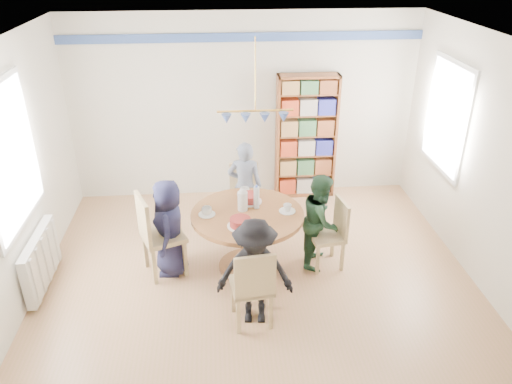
{
  "coord_description": "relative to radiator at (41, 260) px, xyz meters",
  "views": [
    {
      "loc": [
        -0.41,
        -4.48,
        3.56
      ],
      "look_at": [
        0.0,
        0.4,
        1.05
      ],
      "focal_mm": 35.0,
      "sensor_mm": 36.0,
      "label": 1
    }
  ],
  "objects": [
    {
      "name": "ground",
      "position": [
        2.42,
        -0.3,
        -0.35
      ],
      "size": [
        5.0,
        5.0,
        0.0
      ],
      "primitive_type": "plane",
      "color": "tan"
    },
    {
      "name": "room_shell",
      "position": [
        2.16,
        0.57,
        1.3
      ],
      "size": [
        5.0,
        5.0,
        5.0
      ],
      "color": "white",
      "rests_on": "ground"
    },
    {
      "name": "radiator",
      "position": [
        0.0,
        0.0,
        0.0
      ],
      "size": [
        0.12,
        1.0,
        0.6
      ],
      "color": "silver",
      "rests_on": "ground"
    },
    {
      "name": "dining_table",
      "position": [
        2.32,
        0.17,
        0.21
      ],
      "size": [
        1.3,
        1.3,
        0.75
      ],
      "color": "brown",
      "rests_on": "ground"
    },
    {
      "name": "chair_left",
      "position": [
        1.27,
        0.14,
        0.22
      ],
      "size": [
        0.59,
        0.59,
        1.03
      ],
      "color": "tan",
      "rests_on": "ground"
    },
    {
      "name": "chair_right",
      "position": [
        3.33,
        0.15,
        0.12
      ],
      "size": [
        0.44,
        0.44,
        0.86
      ],
      "color": "tan",
      "rests_on": "ground"
    },
    {
      "name": "chair_far",
      "position": [
        2.36,
        1.21,
        0.13
      ],
      "size": [
        0.41,
        0.41,
        0.88
      ],
      "color": "tan",
      "rests_on": "ground"
    },
    {
      "name": "chair_near",
      "position": [
        2.31,
        -0.84,
        0.15
      ],
      "size": [
        0.45,
        0.45,
        0.92
      ],
      "color": "tan",
      "rests_on": "ground"
    },
    {
      "name": "person_left",
      "position": [
        1.43,
        0.18,
        0.24
      ],
      "size": [
        0.39,
        0.59,
        1.18
      ],
      "primitive_type": "imported",
      "rotation": [
        0.0,
        0.0,
        -1.59
      ],
      "color": "#191A38",
      "rests_on": "ground"
    },
    {
      "name": "person_right",
      "position": [
        3.2,
        0.22,
        0.23
      ],
      "size": [
        0.61,
        0.68,
        1.17
      ],
      "primitive_type": "imported",
      "rotation": [
        0.0,
        0.0,
        1.23
      ],
      "color": "#1A3521",
      "rests_on": "ground"
    },
    {
      "name": "person_far",
      "position": [
        2.35,
        1.1,
        0.27
      ],
      "size": [
        0.49,
        0.36,
        1.25
      ],
      "primitive_type": "imported",
      "rotation": [
        0.0,
        0.0,
        2.99
      ],
      "color": "gray",
      "rests_on": "ground"
    },
    {
      "name": "person_near",
      "position": [
        2.33,
        -0.76,
        0.24
      ],
      "size": [
        0.8,
        0.51,
        1.19
      ],
      "primitive_type": "imported",
      "rotation": [
        0.0,
        0.0,
        -0.09
      ],
      "color": "black",
      "rests_on": "ground"
    },
    {
      "name": "bookshelf",
      "position": [
        3.32,
        2.04,
        0.56
      ],
      "size": [
        0.88,
        0.27,
        1.86
      ],
      "color": "brown",
      "rests_on": "ground"
    },
    {
      "name": "tableware",
      "position": [
        2.3,
        0.19,
        0.46
      ],
      "size": [
        1.11,
        1.11,
        0.29
      ],
      "color": "white",
      "rests_on": "dining_table"
    }
  ]
}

